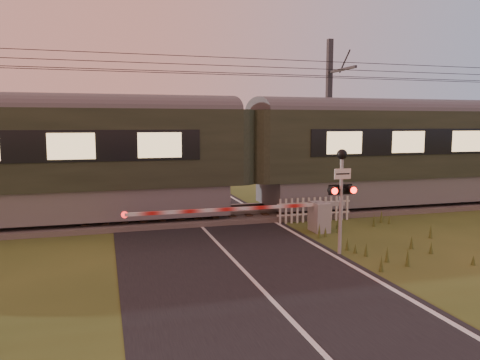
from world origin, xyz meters
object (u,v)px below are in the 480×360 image
object	(u,v)px
crossing_signal	(341,183)
picket_fence	(314,209)
boom_gate	(308,216)
catenary_mast	(329,119)
train	(244,154)

from	to	relation	value
crossing_signal	picket_fence	distance (m)	4.62
boom_gate	crossing_signal	bearing A→B (deg)	-95.47
catenary_mast	boom_gate	bearing A→B (deg)	-122.45
train	boom_gate	distance (m)	4.03
picket_fence	catenary_mast	world-z (taller)	catenary_mast
catenary_mast	train	bearing A→B (deg)	-154.84
crossing_signal	catenary_mast	bearing A→B (deg)	65.35
train	crossing_signal	bearing A→B (deg)	-81.23
boom_gate	crossing_signal	xyz separation A→B (m)	(-0.26, -2.72, 1.45)
crossing_signal	picket_fence	xyz separation A→B (m)	(1.20, 4.18, -1.55)
boom_gate	picket_fence	bearing A→B (deg)	57.39
train	picket_fence	xyz separation A→B (m)	(2.13, -1.89, -1.98)
boom_gate	catenary_mast	bearing A→B (deg)	57.55
boom_gate	picket_fence	size ratio (longest dim) A/B	2.52
boom_gate	picket_fence	world-z (taller)	boom_gate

